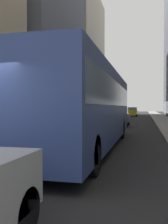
% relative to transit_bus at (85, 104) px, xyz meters
% --- Properties ---
extents(ground_plane, '(120.00, 120.00, 0.00)m').
position_rel_transit_bus_xyz_m(ground_plane, '(-1.20, 29.46, -1.78)').
color(ground_plane, '#232326').
extents(sidewalk_left, '(2.40, 110.00, 0.15)m').
position_rel_transit_bus_xyz_m(sidewalk_left, '(-6.90, 29.46, -1.70)').
color(sidewalk_left, gray).
rests_on(sidewalk_left, ground).
extents(sidewalk_right, '(2.40, 110.00, 0.15)m').
position_rel_transit_bus_xyz_m(sidewalk_right, '(4.50, 29.46, -1.70)').
color(sidewalk_right, gray).
rests_on(sidewalk_right, ground).
extents(building_left_mid, '(9.25, 20.13, 32.62)m').
position_rel_transit_bus_xyz_m(building_left_mid, '(-13.10, 25.86, 14.52)').
color(building_left_mid, '#4C515B').
rests_on(building_left_mid, ground).
extents(building_left_far, '(9.58, 21.95, 27.73)m').
position_rel_transit_bus_xyz_m(building_left_far, '(-13.10, 47.68, 12.08)').
color(building_left_far, '#B2A893').
rests_on(building_left_far, ground).
extents(transit_bus, '(2.78, 11.53, 3.05)m').
position_rel_transit_bus_xyz_m(transit_bus, '(0.00, 0.00, 0.00)').
color(transit_bus, '#33478C').
rests_on(transit_bus, ground).
extents(car_yellow_taxi, '(1.88, 4.24, 1.62)m').
position_rel_transit_bus_xyz_m(car_yellow_taxi, '(0.00, 37.66, -0.95)').
color(car_yellow_taxi, yellow).
rests_on(car_yellow_taxi, ground).
extents(car_blue_hatchback, '(1.73, 4.34, 1.62)m').
position_rel_transit_bus_xyz_m(car_blue_hatchback, '(-4.00, 12.10, -0.96)').
color(car_blue_hatchback, '#4C6BB7').
rests_on(car_blue_hatchback, ground).
extents(car_grey_wagon, '(1.95, 4.13, 1.62)m').
position_rel_transit_bus_xyz_m(car_grey_wagon, '(0.00, 11.83, -0.95)').
color(car_grey_wagon, slate).
rests_on(car_grey_wagon, ground).
extents(box_truck, '(2.30, 7.50, 3.05)m').
position_rel_transit_bus_xyz_m(box_truck, '(-2.40, 26.45, -0.11)').
color(box_truck, silver).
rests_on(box_truck, ground).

